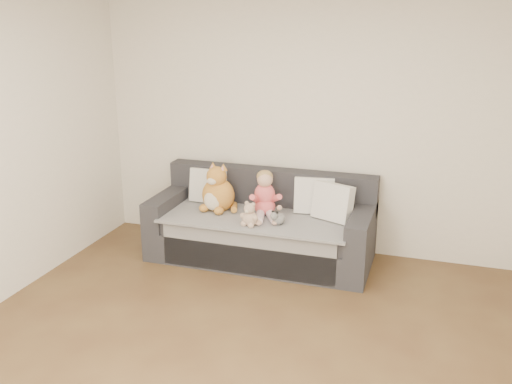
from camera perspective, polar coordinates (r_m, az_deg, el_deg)
room_shell at (r=3.84m, az=-0.98°, el=1.08°), size 5.00×5.00×5.00m
sofa at (r=5.76m, az=0.59°, el=-3.64°), size 2.20×0.94×0.85m
cushion_left at (r=6.01m, az=-4.78°, el=0.65°), size 0.39×0.19×0.37m
cushion_right_back at (r=5.69m, az=5.84°, el=-0.33°), size 0.42×0.24×0.37m
cushion_right_front at (r=5.51m, az=7.69°, el=-1.00°), size 0.43×0.31×0.37m
toddler at (r=5.58m, az=0.90°, el=-0.49°), size 0.33×0.46×0.46m
plush_cat at (r=5.74m, az=-3.86°, el=-0.03°), size 0.40×0.35×0.51m
teddy_bear at (r=5.33m, az=-0.65°, el=-2.43°), size 0.19×0.15×0.24m
plush_cow at (r=5.38m, az=2.20°, el=-2.63°), size 0.12×0.18×0.15m
sippy_cup at (r=5.46m, az=-0.37°, el=-2.33°), size 0.10×0.08×0.11m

